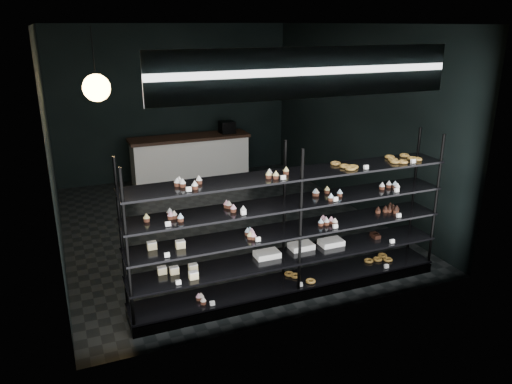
% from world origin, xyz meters
% --- Properties ---
extents(room, '(5.01, 6.01, 3.20)m').
position_xyz_m(room, '(0.00, 0.00, 1.60)').
color(room, black).
rests_on(room, ground).
extents(display_shelf, '(4.00, 0.50, 1.91)m').
position_xyz_m(display_shelf, '(0.07, -2.45, 0.63)').
color(display_shelf, black).
rests_on(display_shelf, room).
extents(signage, '(3.30, 0.05, 0.50)m').
position_xyz_m(signage, '(0.00, -2.93, 2.75)').
color(signage, '#100D41').
rests_on(signage, room).
extents(pendant_lamp, '(0.34, 0.34, 0.90)m').
position_xyz_m(pendant_lamp, '(-1.86, -0.85, 2.45)').
color(pendant_lamp, black).
rests_on(pendant_lamp, room).
extents(service_counter, '(2.49, 0.65, 1.23)m').
position_xyz_m(service_counter, '(0.18, 2.50, 0.50)').
color(service_counter, white).
rests_on(service_counter, room).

